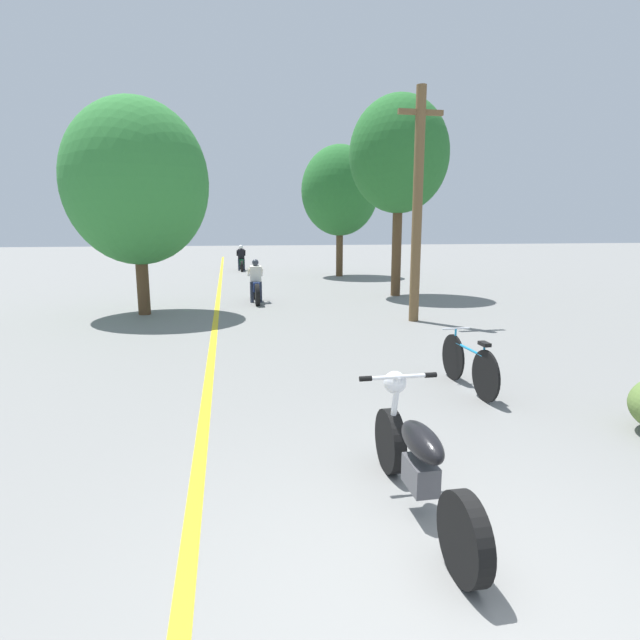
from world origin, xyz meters
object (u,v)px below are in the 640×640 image
roadside_tree_right_near (399,155)px  bicycle_parked (468,364)px  roadside_tree_left (136,183)px  roadside_tree_right_far (340,191)px  motorcycle_rider_far (241,261)px  motorcycle_rider_lead (256,286)px  motorcycle_foreground (418,462)px  utility_pole (417,204)px

roadside_tree_right_near → bicycle_parked: 10.90m
bicycle_parked → roadside_tree_left: bearing=127.1°
roadside_tree_right_far → motorcycle_rider_far: bearing=138.5°
motorcycle_rider_lead → bicycle_parked: motorcycle_rider_lead is taller
motorcycle_foreground → motorcycle_rider_far: motorcycle_rider_far is taller
utility_pole → bicycle_parked: size_ratio=3.25×
roadside_tree_right_far → roadside_tree_left: size_ratio=1.08×
roadside_tree_right_far → roadside_tree_right_near: bearing=-86.6°
roadside_tree_right_far → bicycle_parked: roadside_tree_right_far is taller
roadside_tree_right_near → bicycle_parked: roadside_tree_right_near is taller
motorcycle_rider_far → bicycle_parked: motorcycle_rider_far is taller
utility_pole → roadside_tree_right_near: size_ratio=0.85×
roadside_tree_right_near → roadside_tree_right_far: roadside_tree_right_near is taller
roadside_tree_right_far → motorcycle_foreground: bearing=-100.8°
bicycle_parked → roadside_tree_right_far: bearing=83.7°
bicycle_parked → roadside_tree_right_near: bearing=77.0°
roadside_tree_left → roadside_tree_right_far: bearing=51.2°
roadside_tree_right_near → roadside_tree_left: bearing=-163.5°
roadside_tree_left → roadside_tree_right_near: bearing=16.5°
motorcycle_rider_lead → motorcycle_rider_far: size_ratio=1.00×
roadside_tree_left → bicycle_parked: size_ratio=3.25×
motorcycle_rider_far → bicycle_parked: bearing=-82.7°
motorcycle_rider_lead → bicycle_parked: bearing=-74.4°
utility_pole → bicycle_parked: utility_pole is taller
roadside_tree_right_near → roadside_tree_left: size_ratio=1.17×
roadside_tree_right_near → utility_pole: bearing=-103.3°
roadside_tree_left → motorcycle_rider_far: size_ratio=2.72×
motorcycle_rider_far → motorcycle_rider_lead: bearing=-89.4°
roadside_tree_left → motorcycle_foreground: bearing=-70.1°
roadside_tree_right_near → roadside_tree_left: (-7.88, -2.34, -1.18)m
roadside_tree_right_near → bicycle_parked: (-2.25, -9.78, -4.24)m
roadside_tree_right_near → motorcycle_rider_lead: bearing=-171.9°
roadside_tree_right_near → motorcycle_rider_far: bearing=114.1°
roadside_tree_right_far → motorcycle_rider_lead: size_ratio=2.93×
motorcycle_rider_far → utility_pole: bearing=-76.1°
motorcycle_foreground → bicycle_parked: size_ratio=1.27×
motorcycle_rider_lead → roadside_tree_right_far: bearing=60.2°
roadside_tree_left → motorcycle_foreground: size_ratio=2.57×
roadside_tree_left → bicycle_parked: bearing=-52.9°
roadside_tree_right_far → bicycle_parked: 17.23m
roadside_tree_left → motorcycle_rider_lead: (3.09, 1.66, -2.93)m
motorcycle_foreground → bicycle_parked: bearing=56.6°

